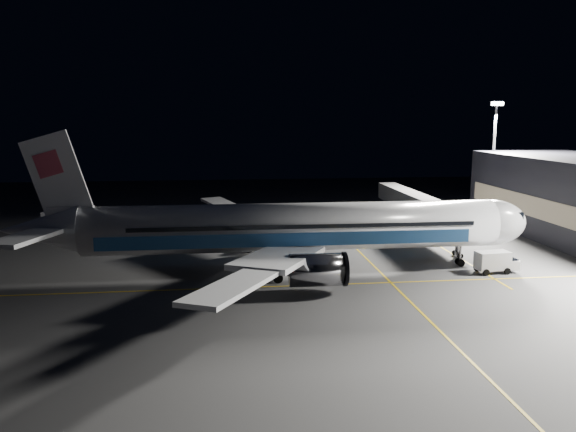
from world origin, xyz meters
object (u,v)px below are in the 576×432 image
(safety_cone_c, at_px, (254,261))
(floodlight_mast_north, at_px, (494,149))
(baggage_tug, at_px, (255,245))
(safety_cone_a, at_px, (264,261))
(safety_cone_b, at_px, (270,256))
(jet_bridge, at_px, (422,206))
(airliner, at_px, (285,228))
(service_truck, at_px, (496,261))

(safety_cone_c, bearing_deg, floodlight_mast_north, 32.17)
(baggage_tug, relative_size, safety_cone_a, 4.45)
(baggage_tug, distance_m, safety_cone_b, 4.57)
(safety_cone_b, xyz_separation_m, safety_cone_c, (-2.20, -2.25, 0.00))
(floodlight_mast_north, relative_size, safety_cone_b, 38.18)
(jet_bridge, bearing_deg, airliner, -141.96)
(safety_cone_c, bearing_deg, safety_cone_b, 45.66)
(airliner, xyz_separation_m, safety_cone_a, (-2.19, 4.00, -4.89))
(airliner, bearing_deg, baggage_tug, 105.62)
(safety_cone_b, bearing_deg, safety_cone_a, -113.25)
(floodlight_mast_north, relative_size, safety_cone_a, 38.32)
(safety_cone_b, distance_m, safety_cone_c, 3.15)
(jet_bridge, xyz_separation_m, baggage_tug, (-26.00, -7.60, -3.78))
(jet_bridge, bearing_deg, floodlight_mast_north, 37.74)
(floodlight_mast_north, height_order, service_truck, floodlight_mast_north)
(floodlight_mast_north, bearing_deg, baggage_tug, -153.92)
(baggage_tug, bearing_deg, safety_cone_c, -93.48)
(safety_cone_b, bearing_deg, service_truck, -20.74)
(airliner, distance_m, floodlight_mast_north, 52.56)
(baggage_tug, bearing_deg, jet_bridge, 17.23)
(baggage_tug, bearing_deg, service_truck, -26.03)
(baggage_tug, bearing_deg, floodlight_mast_north, 27.01)
(baggage_tug, height_order, safety_cone_a, baggage_tug)
(jet_bridge, distance_m, safety_cone_c, 30.30)
(service_truck, bearing_deg, safety_cone_c, 159.44)
(jet_bridge, distance_m, service_truck, 21.81)
(floodlight_mast_north, height_order, safety_cone_b, floodlight_mast_north)
(airliner, distance_m, baggage_tug, 11.70)
(airliner, relative_size, safety_cone_c, 113.19)
(jet_bridge, height_order, service_truck, jet_bridge)
(jet_bridge, xyz_separation_m, safety_cone_b, (-24.30, -11.81, -4.31))
(jet_bridge, distance_m, baggage_tug, 27.35)
(service_truck, xyz_separation_m, safety_cone_a, (-26.63, 7.47, -1.09))
(service_truck, bearing_deg, floodlight_mast_north, 59.31)
(baggage_tug, distance_m, safety_cone_a, 6.52)
(airliner, relative_size, baggage_tug, 25.58)
(safety_cone_a, bearing_deg, safety_cone_b, 66.75)
(jet_bridge, height_order, safety_cone_a, jet_bridge)
(airliner, bearing_deg, jet_bridge, 38.04)
(service_truck, relative_size, safety_cone_a, 9.53)
(floodlight_mast_north, bearing_deg, airliner, -142.09)
(floodlight_mast_north, bearing_deg, safety_cone_c, -147.83)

